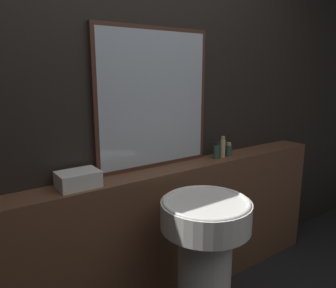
{
  "coord_description": "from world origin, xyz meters",
  "views": [
    {
      "loc": [
        -1.13,
        -0.26,
        1.56
      ],
      "look_at": [
        -0.03,
        1.29,
        1.13
      ],
      "focal_mm": 35.0,
      "sensor_mm": 36.0,
      "label": 1
    }
  ],
  "objects_px": {
    "lotion_bottle": "(229,150)",
    "mirror": "(154,99)",
    "shampoo_bottle": "(217,151)",
    "pedestal_sink": "(205,260)",
    "conditioner_bottle": "(223,148)",
    "towel_stack": "(78,179)"
  },
  "relations": [
    {
      "from": "mirror",
      "to": "towel_stack",
      "type": "relative_size",
      "value": 4.0
    },
    {
      "from": "lotion_bottle",
      "to": "mirror",
      "type": "bearing_deg",
      "value": 171.46
    },
    {
      "from": "shampoo_bottle",
      "to": "conditioner_bottle",
      "type": "relative_size",
      "value": 0.77
    },
    {
      "from": "pedestal_sink",
      "to": "mirror",
      "type": "height_order",
      "value": "mirror"
    },
    {
      "from": "mirror",
      "to": "lotion_bottle",
      "type": "relative_size",
      "value": 8.78
    },
    {
      "from": "shampoo_bottle",
      "to": "lotion_bottle",
      "type": "relative_size",
      "value": 1.18
    },
    {
      "from": "towel_stack",
      "to": "conditioner_bottle",
      "type": "height_order",
      "value": "conditioner_bottle"
    },
    {
      "from": "shampoo_bottle",
      "to": "conditioner_bottle",
      "type": "height_order",
      "value": "conditioner_bottle"
    },
    {
      "from": "pedestal_sink",
      "to": "towel_stack",
      "type": "height_order",
      "value": "towel_stack"
    },
    {
      "from": "conditioner_bottle",
      "to": "mirror",
      "type": "bearing_deg",
      "value": 170.51
    },
    {
      "from": "pedestal_sink",
      "to": "conditioner_bottle",
      "type": "distance_m",
      "value": 0.87
    },
    {
      "from": "towel_stack",
      "to": "lotion_bottle",
      "type": "bearing_deg",
      "value": 0.0
    },
    {
      "from": "mirror",
      "to": "shampoo_bottle",
      "type": "distance_m",
      "value": 0.62
    },
    {
      "from": "lotion_bottle",
      "to": "shampoo_bottle",
      "type": "bearing_deg",
      "value": 180.0
    },
    {
      "from": "pedestal_sink",
      "to": "mirror",
      "type": "xyz_separation_m",
      "value": [
        0.03,
        0.55,
        0.84
      ]
    },
    {
      "from": "mirror",
      "to": "pedestal_sink",
      "type": "bearing_deg",
      "value": -93.51
    },
    {
      "from": "pedestal_sink",
      "to": "mirror",
      "type": "distance_m",
      "value": 1.01
    },
    {
      "from": "pedestal_sink",
      "to": "towel_stack",
      "type": "relative_size",
      "value": 4.04
    },
    {
      "from": "conditioner_bottle",
      "to": "lotion_bottle",
      "type": "distance_m",
      "value": 0.07
    },
    {
      "from": "towel_stack",
      "to": "shampoo_bottle",
      "type": "xyz_separation_m",
      "value": [
        1.03,
        0.0,
        0.01
      ]
    },
    {
      "from": "shampoo_bottle",
      "to": "conditioner_bottle",
      "type": "distance_m",
      "value": 0.06
    },
    {
      "from": "lotion_bottle",
      "to": "pedestal_sink",
      "type": "bearing_deg",
      "value": -143.92
    }
  ]
}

